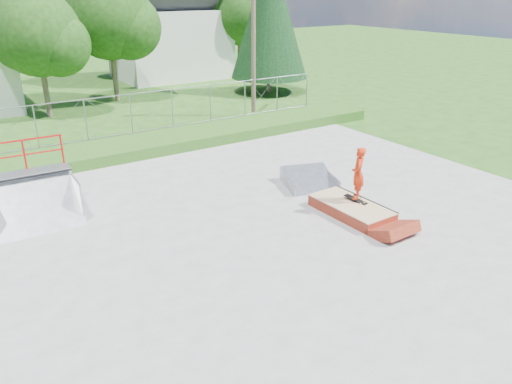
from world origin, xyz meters
TOP-DOWN VIEW (x-y plane):
  - ground at (0.00, 0.00)m, footprint 120.00×120.00m
  - concrete_pad at (0.00, 0.00)m, footprint 20.00×16.00m
  - grass_berm at (0.00, 9.50)m, footprint 24.00×3.00m
  - grind_box at (2.96, -0.56)m, footprint 1.35×2.71m
  - quarter_pipe at (-5.34, 4.24)m, footprint 2.47×2.11m
  - flat_bank_ramp at (3.40, 2.05)m, footprint 2.20×2.27m
  - skateboard at (3.21, -0.49)m, footprint 0.39×0.82m
  - skater at (3.21, -0.49)m, footprint 0.70×0.70m
  - chain_link_fence at (0.00, 10.50)m, footprint 20.00×0.06m
  - gable_house at (9.00, 26.00)m, footprint 8.40×6.08m
  - utility_pole at (7.50, 12.00)m, footprint 0.24×0.24m
  - tree_left_near at (-1.75, 17.83)m, footprint 4.76×4.48m
  - tree_center at (2.78, 19.81)m, footprint 5.44×5.12m
  - tree_right_far at (14.27, 23.82)m, footprint 5.10×4.80m
  - tree_back_mid at (5.21, 27.86)m, footprint 4.08×3.84m
  - conifer_tree at (12.00, 17.00)m, footprint 5.04×5.04m

SIDE VIEW (x-z plane):
  - ground at x=0.00m, z-range 0.00..0.00m
  - concrete_pad at x=0.00m, z-range 0.00..0.04m
  - grind_box at x=2.96m, z-range 0.00..0.40m
  - grass_berm at x=0.00m, z-range 0.00..0.50m
  - flat_bank_ramp at x=3.40m, z-range 0.00..0.52m
  - skateboard at x=3.21m, z-range 0.38..0.51m
  - quarter_pipe at x=-5.34m, z-range 0.00..2.39m
  - skater at x=3.21m, z-range 0.44..2.08m
  - chain_link_fence at x=0.00m, z-range 0.50..2.30m
  - tree_back_mid at x=5.21m, z-range 0.78..6.48m
  - gable_house at x=9.00m, z-range -0.63..8.31m
  - utility_pole at x=7.50m, z-range 0.00..8.00m
  - tree_left_near at x=-1.75m, z-range 0.91..7.56m
  - tree_right_far at x=14.27m, z-range 0.98..8.10m
  - tree_center at x=2.78m, z-range 1.05..8.65m
  - conifer_tree at x=12.00m, z-range 0.50..9.60m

